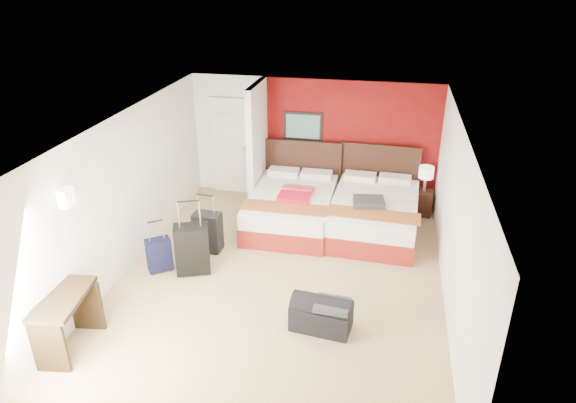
% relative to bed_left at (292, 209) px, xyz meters
% --- Properties ---
extents(ground, '(6.50, 6.50, 0.00)m').
position_rel_bed_left_xyz_m(ground, '(0.18, -1.90, -0.32)').
color(ground, '#CEB47F').
rests_on(ground, ground).
extents(room_walls, '(5.02, 6.52, 2.50)m').
position_rel_bed_left_xyz_m(room_walls, '(-1.23, -0.48, 0.93)').
color(room_walls, white).
rests_on(room_walls, ground).
extents(red_accent_panel, '(3.50, 0.04, 2.50)m').
position_rel_bed_left_xyz_m(red_accent_panel, '(0.93, 1.33, 0.93)').
color(red_accent_panel, maroon).
rests_on(red_accent_panel, ground).
extents(partition_wall, '(0.12, 1.20, 2.50)m').
position_rel_bed_left_xyz_m(partition_wall, '(-0.82, 0.71, 0.93)').
color(partition_wall, silver).
rests_on(partition_wall, ground).
extents(entry_door, '(0.82, 0.06, 2.05)m').
position_rel_bed_left_xyz_m(entry_door, '(-1.57, 1.30, 0.70)').
color(entry_door, silver).
rests_on(entry_door, ground).
extents(bed_left, '(1.52, 2.17, 0.65)m').
position_rel_bed_left_xyz_m(bed_left, '(0.00, 0.00, 0.00)').
color(bed_left, white).
rests_on(bed_left, ground).
extents(bed_right, '(1.65, 2.27, 0.66)m').
position_rel_bed_left_xyz_m(bed_right, '(1.53, 0.02, 0.01)').
color(bed_right, white).
rests_on(bed_right, ground).
extents(red_suitcase_open, '(0.59, 0.80, 0.10)m').
position_rel_bed_left_xyz_m(red_suitcase_open, '(0.10, -0.10, 0.37)').
color(red_suitcase_open, red).
rests_on(red_suitcase_open, bed_left).
extents(jacket_bundle, '(0.59, 0.50, 0.13)m').
position_rel_bed_left_xyz_m(jacket_bundle, '(1.43, -0.28, 0.40)').
color(jacket_bundle, '#343439').
rests_on(jacket_bundle, bed_right).
extents(nightstand, '(0.39, 0.39, 0.50)m').
position_rel_bed_left_xyz_m(nightstand, '(2.44, 0.94, -0.08)').
color(nightstand, black).
rests_on(nightstand, ground).
extents(table_lamp, '(0.36, 0.36, 0.51)m').
position_rel_bed_left_xyz_m(table_lamp, '(2.44, 0.94, 0.43)').
color(table_lamp, silver).
rests_on(table_lamp, nightstand).
extents(suitcase_black, '(0.62, 0.50, 0.80)m').
position_rel_bed_left_xyz_m(suitcase_black, '(-1.23, -1.94, 0.08)').
color(suitcase_black, black).
rests_on(suitcase_black, ground).
extents(suitcase_charcoal, '(0.48, 0.31, 0.68)m').
position_rel_bed_left_xyz_m(suitcase_charcoal, '(-1.22, -1.24, 0.02)').
color(suitcase_charcoal, black).
rests_on(suitcase_charcoal, ground).
extents(suitcase_navy, '(0.45, 0.42, 0.53)m').
position_rel_bed_left_xyz_m(suitcase_navy, '(-1.78, -2.00, -0.06)').
color(suitcase_navy, black).
rests_on(suitcase_navy, ground).
extents(duffel_bag, '(0.86, 0.53, 0.41)m').
position_rel_bed_left_xyz_m(duffel_bag, '(0.98, -2.91, -0.12)').
color(duffel_bag, black).
rests_on(duffel_bag, ground).
extents(jacket_draped, '(0.49, 0.42, 0.06)m').
position_rel_bed_left_xyz_m(jacket_draped, '(1.13, -2.96, 0.12)').
color(jacket_draped, '#323337').
rests_on(jacket_draped, duffel_bag).
extents(desk, '(0.61, 1.03, 0.81)m').
position_rel_bed_left_xyz_m(desk, '(-2.12, -3.96, 0.08)').
color(desk, black).
rests_on(desk, ground).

